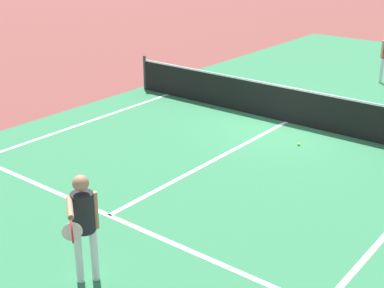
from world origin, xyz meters
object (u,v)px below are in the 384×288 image
tennis_ball_mid_court (88,197)px  tennis_ball_near_net (299,144)px  player_near (83,218)px  net (288,104)px

tennis_ball_mid_court → tennis_ball_near_net: (1.85, 4.89, 0.00)m
player_near → tennis_ball_mid_court: bearing=138.6°
net → tennis_ball_mid_court: net is taller
net → tennis_ball_near_net: net is taller
player_near → net: bearing=98.5°
tennis_ball_mid_court → net: bearing=82.6°
net → player_near: size_ratio=6.08×
tennis_ball_mid_court → player_near: bearing=-41.4°
net → player_near: player_near is taller
net → tennis_ball_near_net: 1.73m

